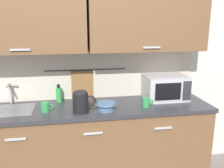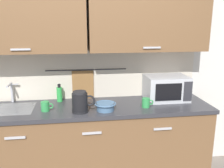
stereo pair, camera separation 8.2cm
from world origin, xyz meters
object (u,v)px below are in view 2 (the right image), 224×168
object	(u,v)px
electric_kettle	(80,102)
mug_by_kettle	(146,103)
mug_near_sink	(45,106)
dish_soap_bottle	(59,94)
mixing_bowl	(105,106)
microwave	(166,88)

from	to	relation	value
electric_kettle	mug_by_kettle	xyz separation A→B (m)	(0.67, 0.05, -0.05)
electric_kettle	mug_near_sink	xyz separation A→B (m)	(-0.34, 0.08, -0.05)
dish_soap_bottle	mug_near_sink	distance (m)	0.31
mug_by_kettle	mixing_bowl	bearing A→B (deg)	-175.12
dish_soap_bottle	mug_near_sink	world-z (taller)	dish_soap_bottle
mixing_bowl	microwave	bearing A→B (deg)	20.04
dish_soap_bottle	microwave	bearing A→B (deg)	-4.48
microwave	dish_soap_bottle	distance (m)	1.18
mixing_bowl	mug_by_kettle	xyz separation A→B (m)	(0.42, 0.04, 0.00)
microwave	mug_by_kettle	distance (m)	0.38
dish_soap_bottle	mug_near_sink	bearing A→B (deg)	-112.22
microwave	dish_soap_bottle	world-z (taller)	microwave
mug_near_sink	mixing_bowl	bearing A→B (deg)	-6.41
mixing_bowl	mug_by_kettle	bearing A→B (deg)	4.88
mixing_bowl	dish_soap_bottle	bearing A→B (deg)	142.79
dish_soap_bottle	mug_by_kettle	bearing A→B (deg)	-19.61
electric_kettle	mug_by_kettle	world-z (taller)	electric_kettle
dish_soap_bottle	mug_near_sink	size ratio (longest dim) A/B	1.63
microwave	dish_soap_bottle	bearing A→B (deg)	175.52
mug_near_sink	mug_by_kettle	xyz separation A→B (m)	(1.01, -0.03, 0.00)
microwave	mixing_bowl	xyz separation A→B (m)	(-0.71, -0.26, -0.09)
mug_near_sink	microwave	bearing A→B (deg)	8.56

